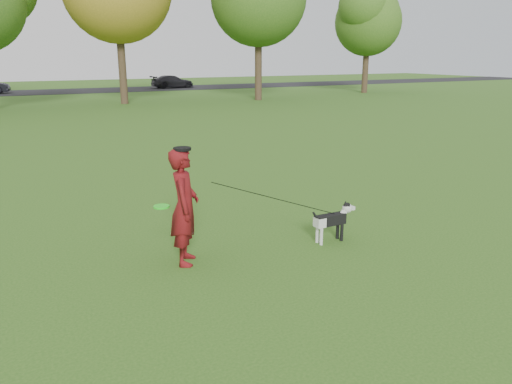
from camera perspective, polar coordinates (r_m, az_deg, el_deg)
ground at (r=7.95m, az=0.36°, el=-7.40°), size 120.00×120.00×0.00m
road at (r=46.71m, az=-23.42°, el=10.44°), size 120.00×7.00×0.02m
man at (r=7.52m, az=-8.18°, el=-1.68°), size 0.66×0.77×1.78m
dog at (r=8.55m, az=8.84°, el=-2.99°), size 0.88×0.18×0.67m
car_right at (r=48.92m, az=-9.53°, el=12.34°), size 4.11×1.89×1.16m
man_held_items at (r=7.98m, az=2.59°, el=-0.85°), size 3.16×0.42×1.34m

